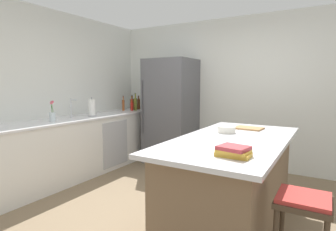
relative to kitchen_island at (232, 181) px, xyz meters
The scene contains 18 objects.
ground_plane 0.72m from the kitchen_island, 164.24° to the right, with size 7.20×7.20×0.00m, color #7A664C.
wall_rear 2.32m from the kitchen_island, 104.08° to the left, with size 6.00×0.10×2.60m, color silver.
wall_left 3.10m from the kitchen_island, behind, with size 0.10×6.00×2.60m, color silver.
counter_run_left 2.62m from the kitchen_island, behind, with size 0.69×3.17×0.93m.
kitchen_island is the anchor object (origin of this frame).
refrigerator 2.44m from the kitchen_island, 135.45° to the left, with size 0.83×0.78×1.90m.
bar_stool 0.93m from the kitchen_island, 40.90° to the right, with size 0.36×0.36×0.69m.
sink_faucet 2.72m from the kitchen_island, behind, with size 0.15×0.05×0.30m.
flower_vase 2.61m from the kitchen_island, behind, with size 0.08×0.08×0.29m.
paper_towel_roll 2.66m from the kitchen_island, 168.26° to the left, with size 0.14×0.14×0.31m.
syrup_bottle 3.23m from the kitchen_island, 144.36° to the left, with size 0.06×0.06×0.28m.
whiskey_bottle 3.24m from the kitchen_island, 146.79° to the left, with size 0.08×0.08×0.29m.
olive_oil_bottle 3.07m from the kitchen_island, 146.57° to the left, with size 0.06×0.06×0.34m.
hot_sauce_bottle 3.02m from the kitchen_island, 148.28° to the left, with size 0.05×0.05×0.24m.
vinegar_bottle 3.11m from the kitchen_island, 151.07° to the left, with size 0.05×0.05×0.29m.
cookbook_stack 0.87m from the kitchen_island, 72.32° to the right, with size 0.25×0.22×0.08m.
mixing_bowl 0.58m from the kitchen_island, 121.21° to the left, with size 0.20×0.20×0.07m.
cutting_board 0.79m from the kitchen_island, 90.95° to the left, with size 0.34×0.26×0.02m.
Camera 1 is at (1.35, -2.50, 1.47)m, focal length 29.10 mm.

